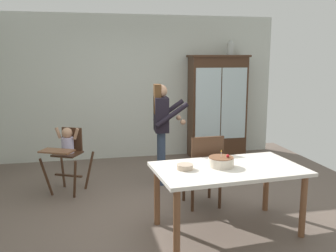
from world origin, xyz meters
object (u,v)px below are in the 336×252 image
Objects in this scene: ceramic_vase at (230,49)px; high_chair_with_toddler at (67,148)px; adult_person at (162,121)px; birthday_cake at (221,162)px; serving_bowl at (185,167)px; china_cabinet at (217,106)px; dining_table at (228,175)px; dining_chair_far_side at (204,166)px.

ceramic_vase reaches higher than high_chair_with_toddler.
adult_person reaches higher than birthday_cake.
adult_person reaches higher than serving_bowl.
china_cabinet reaches higher than birthday_cake.
china_cabinet is 1.12m from ceramic_vase.
high_chair_with_toddler is 2.42m from dining_table.
china_cabinet reaches higher than adult_person.
birthday_cake is 0.42m from serving_bowl.
high_chair_with_toddler is at bearing -153.56° from ceramic_vase.
ceramic_vase is at bearing 0.89° from china_cabinet.
ceramic_vase is (0.24, 0.00, 1.09)m from china_cabinet.
adult_person is (-1.62, -1.38, -1.11)m from ceramic_vase.
ceramic_vase is 3.63m from dining_table.
ceramic_vase is 3.76m from serving_bowl.
adult_person is at bearing 103.13° from dining_table.
high_chair_with_toddler is at bearing 99.28° from adult_person.
ceramic_vase is 0.18× the size of adult_person.
dining_table is at bearing -32.04° from birthday_cake.
dining_chair_far_side is (1.74, -0.94, -0.10)m from high_chair_with_toddler.
dining_chair_far_side is (-0.05, 0.68, -0.10)m from dining_table.
china_cabinet reaches higher than dining_table.
adult_person reaches higher than high_chair_with_toddler.
ceramic_vase is 3.57m from birthday_cake.
china_cabinet is 1.95m from adult_person.
birthday_cake is at bearing -15.87° from high_chair_with_toddler.
dining_table is 1.75× the size of dining_chair_far_side.
adult_person is 1.80m from dining_table.
ceramic_vase is at bearing -44.66° from adult_person.
china_cabinet is at bearing -115.51° from dining_chair_far_side.
dining_chair_far_side is at bearing 56.45° from serving_bowl.
dining_table is at bearing 91.95° from dining_chair_far_side.
ceramic_vase reaches higher than birthday_cake.
high_chair_with_toddler reaches higher than serving_bowl.
birthday_cake is (0.33, -1.69, -0.17)m from adult_person.
birthday_cake is at bearing 2.33° from serving_bowl.
ceramic_vase is 0.96× the size of birthday_cake.
ceramic_vase is 3.14m from dining_chair_far_side.
high_chair_with_toddler is at bearing 137.53° from birthday_cake.
ceramic_vase is 2.40m from adult_person.
high_chair_with_toddler is 1.43m from adult_person.
high_chair_with_toddler is at bearing 129.34° from serving_bowl.
china_cabinet is 1.17× the size of dining_table.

